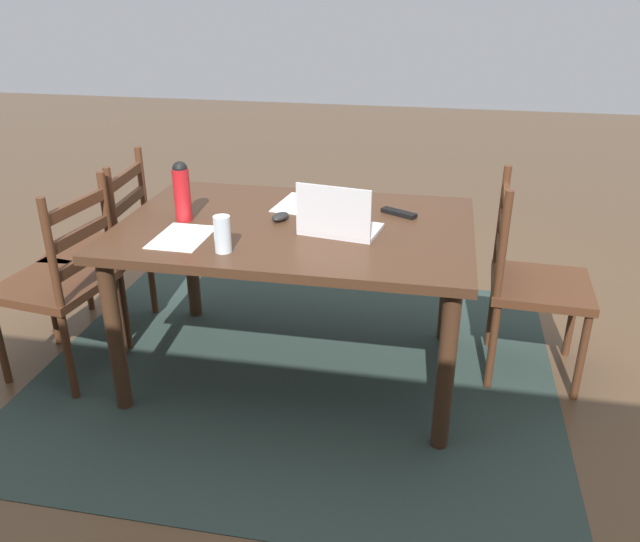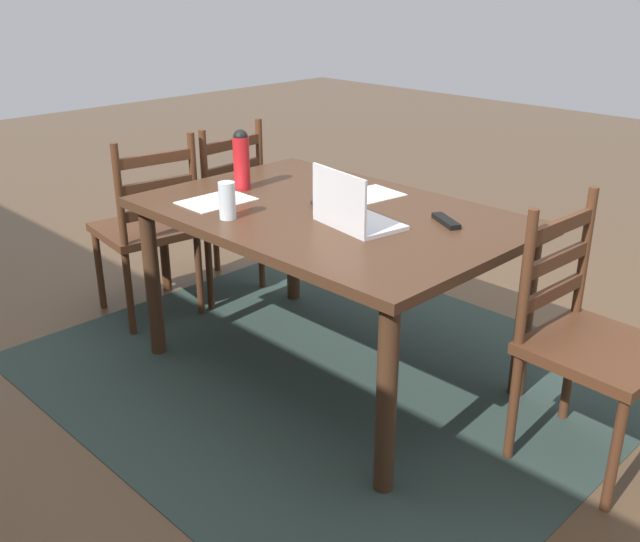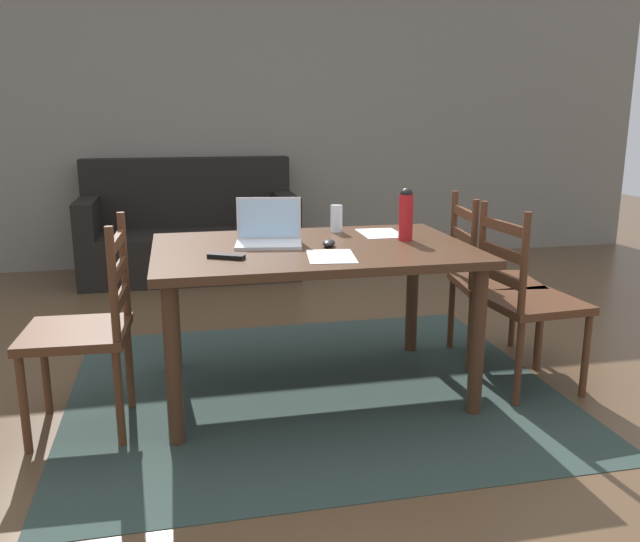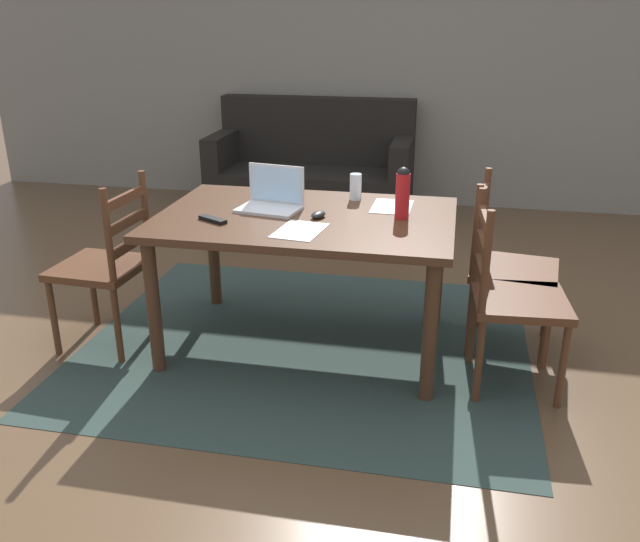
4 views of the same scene
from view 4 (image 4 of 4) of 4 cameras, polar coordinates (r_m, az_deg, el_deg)
ground_plane at (r=3.77m, az=-1.16°, el=-6.21°), size 14.00×14.00×0.00m
area_rug at (r=3.77m, az=-1.16°, el=-6.17°), size 2.43×2.10×0.01m
wall_back at (r=6.43m, az=5.20°, el=17.81°), size 8.00×0.12×2.70m
dining_table at (r=3.52m, az=-1.24°, el=3.41°), size 1.54×1.03×0.75m
chair_right_far at (r=3.71m, az=15.66°, el=0.30°), size 0.50×0.50×0.95m
chair_right_near at (r=3.32m, az=16.03°, el=-2.26°), size 0.47×0.47×0.95m
chair_left_near at (r=3.77m, az=-17.80°, el=0.39°), size 0.46×0.46×0.95m
couch at (r=6.20m, az=-0.62°, el=8.44°), size 1.80×0.80×1.00m
laptop at (r=3.60m, az=-4.11°, el=6.23°), size 0.35×0.27×0.23m
water_bottle at (r=3.42m, az=7.07°, el=6.71°), size 0.07×0.07×0.27m
drinking_glass at (r=3.77m, az=3.06°, el=7.19°), size 0.07×0.07×0.15m
computer_mouse at (r=3.44m, az=-0.15°, el=4.83°), size 0.09×0.11×0.03m
tv_remote at (r=3.43m, az=-9.15°, el=4.36°), size 0.17×0.12×0.02m
paper_stack_left at (r=3.66m, az=6.16°, el=5.49°), size 0.22×0.30×0.00m
paper_stack_right at (r=3.24m, az=-1.74°, el=3.47°), size 0.25×0.32×0.00m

